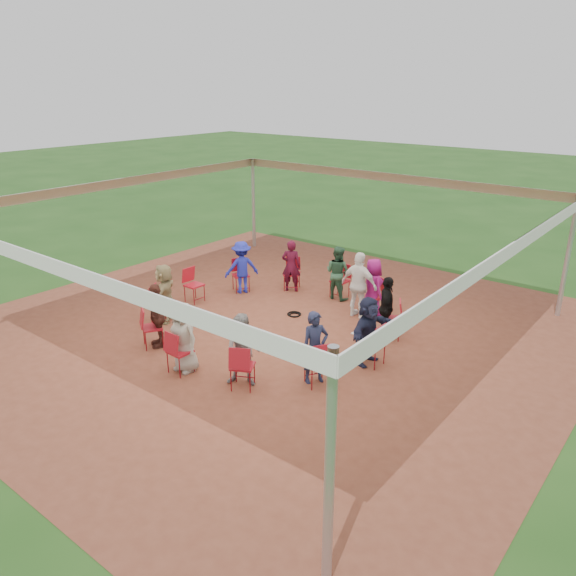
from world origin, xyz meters
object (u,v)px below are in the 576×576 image
Objects in this scene: person_seated_1 at (386,308)px; chair_11 at (317,363)px; person_seated_2 at (373,287)px; laptop at (361,331)px; chair_4 at (292,274)px; chair_9 at (180,352)px; chair_2 at (377,297)px; person_seated_4 at (291,266)px; person_seated_8 at (184,337)px; standing_person at (359,285)px; chair_8 at (152,328)px; chair_10 at (243,366)px; person_seated_7 at (157,315)px; person_seated_10 at (315,348)px; chair_7 at (161,303)px; cable_coil at (294,314)px; chair_0 at (373,344)px; person_seated_5 at (242,267)px; chair_5 at (241,275)px; person_seated_0 at (368,331)px; person_seated_9 at (244,350)px; chair_1 at (391,319)px; person_seated_3 at (338,273)px; chair_3 at (340,281)px; chair_6 at (194,285)px; person_seated_6 at (165,293)px.

chair_11 is at bearing 152.24° from person_seated_1.
person_seated_2 reaches higher than laptop.
chair_9 is (1.20, -5.10, 0.00)m from chair_4.
person_seated_4 is at bearing 32.24° from chair_2.
person_seated_1 is 1.00× the size of person_seated_8.
standing_person is at bearing 91.22° from chair_2.
chair_8 is 2.71m from chair_10.
person_seated_7 is 1.00× the size of person_seated_10.
person_seated_4 is (-2.59, 0.08, 0.00)m from person_seated_2.
cable_coil is (2.29, 2.25, -0.43)m from chair_7.
chair_0 is 0.63× the size of person_seated_5.
cable_coil is (1.13, -1.31, -0.70)m from person_seated_4.
chair_2 is at bearing 90.00° from chair_8.
chair_9 is at bearing 60.00° from chair_5.
chair_7 is 0.63× the size of person_seated_4.
person_seated_2 is at bearing 90.00° from chair_8.
chair_7 is at bearing 74.65° from person_seated_2.
cable_coil is at bearing 99.94° from person_seated_7.
chair_0 is 5.13m from person_seated_5.
chair_5 is at bearing 74.65° from person_seated_0.
person_seated_2 is (-0.06, -0.10, 0.27)m from chair_2.
chair_5 is 5.13m from person_seated_0.
person_seated_7 is (-3.67, -0.78, 0.27)m from chair_11.
person_seated_9 is at bearing 90.50° from standing_person.
person_seated_8 is at bearing 150.00° from person_seated_10.
chair_7 reaches higher than cable_coil.
person_seated_7 reaches higher than chair_1.
person_seated_2 is at bearing -120.39° from standing_person.
person_seated_10 is (3.57, 0.84, 0.00)m from person_seated_7.
person_seated_4 reaches higher than laptop.
person_seated_3 is 0.88× the size of standing_person.
person_seated_2 reaches higher than chair_3.
chair_6 is at bearing 27.76° from person_seated_4.
chair_6 is at bearing 169.83° from person_seated_6.
standing_person is at bearing 39.89° from chair_0.
chair_6 reaches higher than laptop.
person_seated_4 reaches higher than chair_0.
person_seated_2 is (4.07, 2.12, 0.27)m from chair_6.
person_seated_10 reaches higher than cable_coil.
person_seated_1 is (-0.31, 1.31, 0.00)m from person_seated_0.
chair_11 is 2.99× the size of laptop.
chair_4 is 0.63× the size of person_seated_1.
chair_2 is 0.63× the size of person_seated_5.
standing_person reaches higher than person_seated_2.
chair_10 is at bearing 91.24° from standing_person.
chair_4 and chair_11 have the same top height.
person_seated_2 is at bearing 30.00° from person_seated_0.
person_seated_3 is at bearing 105.00° from person_seated_7.
chair_11 is 0.63× the size of person_seated_7.
chair_5 is 1.00× the size of chair_11.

